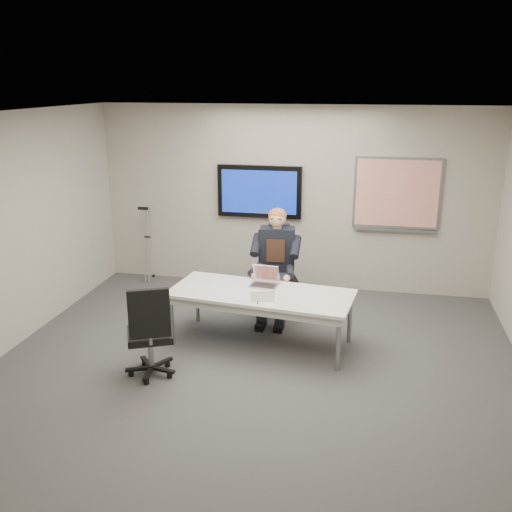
% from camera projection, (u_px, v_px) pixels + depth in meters
% --- Properties ---
extents(floor, '(6.00, 6.00, 0.02)m').
position_uv_depth(floor, '(251.00, 376.00, 6.31)').
color(floor, '#393A3C').
rests_on(floor, ground).
extents(ceiling, '(6.00, 6.00, 0.02)m').
position_uv_depth(ceiling, '(251.00, 116.00, 5.48)').
color(ceiling, white).
rests_on(ceiling, wall_back).
extents(wall_back, '(6.00, 0.02, 2.80)m').
position_uv_depth(wall_back, '(292.00, 199.00, 8.70)').
color(wall_back, '#ABA79B').
rests_on(wall_back, ground).
extents(wall_front, '(6.00, 0.02, 2.80)m').
position_uv_depth(wall_front, '(135.00, 414.00, 3.09)').
color(wall_front, '#ABA79B').
rests_on(wall_front, ground).
extents(conference_table, '(2.30, 1.18, 0.68)m').
position_uv_depth(conference_table, '(261.00, 298.00, 6.92)').
color(conference_table, silver).
rests_on(conference_table, ground).
extents(tv_display, '(1.30, 0.09, 0.80)m').
position_uv_depth(tv_display, '(259.00, 192.00, 8.72)').
color(tv_display, black).
rests_on(tv_display, wall_back).
extents(whiteboard, '(1.25, 0.08, 1.10)m').
position_uv_depth(whiteboard, '(397.00, 194.00, 8.34)').
color(whiteboard, gray).
rests_on(whiteboard, wall_back).
extents(office_chair_far, '(0.70, 0.70, 1.14)m').
position_uv_depth(office_chair_far, '(277.00, 287.00, 7.98)').
color(office_chair_far, black).
rests_on(office_chair_far, ground).
extents(office_chair_near, '(0.68, 0.68, 1.08)m').
position_uv_depth(office_chair_near, '(151.00, 348.00, 6.21)').
color(office_chair_near, black).
rests_on(office_chair_near, ground).
extents(seated_person, '(0.49, 0.84, 1.51)m').
position_uv_depth(seated_person, '(275.00, 277.00, 7.64)').
color(seated_person, '#1D2230').
rests_on(seated_person, office_chair_far).
extents(crutch, '(0.38, 0.64, 1.33)m').
position_uv_depth(crutch, '(148.00, 242.00, 9.16)').
color(crutch, '#A9ACB1').
rests_on(crutch, ground).
extents(laptop, '(0.36, 0.35, 0.24)m').
position_uv_depth(laptop, '(265.00, 280.00, 7.12)').
color(laptop, silver).
rests_on(laptop, conference_table).
extents(name_tent, '(0.28, 0.14, 0.11)m').
position_uv_depth(name_tent, '(263.00, 296.00, 6.61)').
color(name_tent, white).
rests_on(name_tent, conference_table).
extents(pen, '(0.05, 0.14, 0.01)m').
position_uv_depth(pen, '(257.00, 302.00, 6.57)').
color(pen, black).
rests_on(pen, conference_table).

